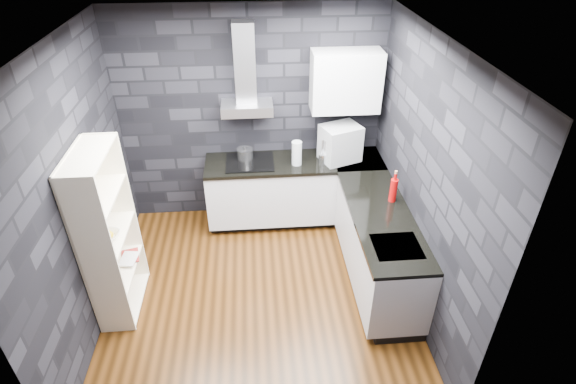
{
  "coord_description": "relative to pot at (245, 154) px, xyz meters",
  "views": [
    {
      "loc": [
        0.02,
        -3.53,
        3.62
      ],
      "look_at": [
        0.35,
        0.45,
        1.0
      ],
      "focal_mm": 28.0,
      "sensor_mm": 36.0,
      "label": 1
    }
  ],
  "objects": [
    {
      "name": "bookshelf",
      "position": [
        -1.32,
        -1.41,
        -0.07
      ],
      "size": [
        0.45,
        0.84,
        1.8
      ],
      "primitive_type": "cube",
      "rotation": [
        0.0,
        0.0,
        -0.15
      ],
      "color": "#F9EDCE",
      "rests_on": "ground"
    },
    {
      "name": "cooktop",
      "position": [
        0.05,
        -0.09,
        -0.06
      ],
      "size": [
        0.58,
        0.5,
        0.01
      ],
      "primitive_type": "cube",
      "color": "black",
      "rests_on": "counter_back_top"
    },
    {
      "name": "book_red",
      "position": [
        -1.32,
        -1.25,
        -0.4
      ],
      "size": [
        0.17,
        0.07,
        0.23
      ],
      "primitive_type": "imported",
      "rotation": [
        0.0,
        0.0,
        0.26
      ],
      "color": "maroon",
      "rests_on": "bookshelf"
    },
    {
      "name": "counter_corner_top",
      "position": [
        1.4,
        -0.09,
        -0.09
      ],
      "size": [
        0.62,
        0.62,
        0.04
      ],
      "primitive_type": "cube",
      "color": "black",
      "rests_on": "counter_right_cab"
    },
    {
      "name": "fruit_bowl",
      "position": [
        -1.32,
        -1.46,
        -0.03
      ],
      "size": [
        0.28,
        0.28,
        0.06
      ],
      "primitive_type": "imported",
      "rotation": [
        0.0,
        0.0,
        -0.23
      ],
      "color": "silver",
      "rests_on": "bookshelf"
    },
    {
      "name": "appliance_garage",
      "position": [
        1.16,
        -0.11,
        0.16
      ],
      "size": [
        0.54,
        0.48,
        0.45
      ],
      "primitive_type": "cube",
      "rotation": [
        0.0,
        0.0,
        0.36
      ],
      "color": "#9EA1A4",
      "rests_on": "counter_back_top"
    },
    {
      "name": "toekick_right",
      "position": [
        1.44,
        -1.29,
        -0.92
      ],
      "size": [
        0.5,
        1.78,
        0.1
      ],
      "primitive_type": "cube",
      "color": "black",
      "rests_on": "ground"
    },
    {
      "name": "counter_back_top",
      "position": [
        0.6,
        -0.1,
        -0.09
      ],
      "size": [
        2.2,
        0.62,
        0.04
      ],
      "primitive_type": "cube",
      "color": "black",
      "rests_on": "counter_back_cab"
    },
    {
      "name": "wall_back",
      "position": [
        0.1,
        0.23,
        0.38
      ],
      "size": [
        3.2,
        0.05,
        2.7
      ],
      "primitive_type": "cube",
      "color": "black",
      "rests_on": "ground"
    },
    {
      "name": "pot",
      "position": [
        0.0,
        0.0,
        0.0
      ],
      "size": [
        0.25,
        0.25,
        0.11
      ],
      "primitive_type": "cylinder",
      "rotation": [
        0.0,
        0.0,
        -0.39
      ],
      "color": "silver",
      "rests_on": "cooktop"
    },
    {
      "name": "red_bottle",
      "position": [
        1.56,
        -1.05,
        0.06
      ],
      "size": [
        0.08,
        0.08,
        0.26
      ],
      "primitive_type": "cylinder",
      "rotation": [
        0.0,
        0.0,
        0.05
      ],
      "color": "#960607",
      "rests_on": "counter_right_top"
    },
    {
      "name": "wall_front",
      "position": [
        0.1,
        -3.02,
        0.38
      ],
      "size": [
        3.2,
        0.05,
        2.7
      ],
      "primitive_type": "cube",
      "color": "black",
      "rests_on": "ground"
    },
    {
      "name": "counter_right_cab",
      "position": [
        1.4,
        -1.29,
        -0.49
      ],
      "size": [
        0.6,
        1.8,
        0.76
      ],
      "primitive_type": "cube",
      "color": "silver",
      "rests_on": "ground"
    },
    {
      "name": "hood_chimney",
      "position": [
        0.05,
        0.11,
        1.1
      ],
      "size": [
        0.24,
        0.2,
        0.9
      ],
      "primitive_type": "cube",
      "color": "#B7B8BC",
      "rests_on": "hood_body"
    },
    {
      "name": "book_second",
      "position": [
        -1.31,
        -1.28,
        -0.38
      ],
      "size": [
        0.17,
        0.04,
        0.23
      ],
      "primitive_type": "imported",
      "rotation": [
        0.0,
        0.0,
        -0.13
      ],
      "color": "#B2B2B2",
      "rests_on": "bookshelf"
    },
    {
      "name": "wall_right",
      "position": [
        1.73,
        -1.39,
        0.38
      ],
      "size": [
        0.05,
        3.2,
        2.7
      ],
      "primitive_type": "cube",
      "color": "black",
      "rests_on": "ground"
    },
    {
      "name": "counter_back_cab",
      "position": [
        0.6,
        -0.09,
        -0.49
      ],
      "size": [
        2.2,
        0.6,
        0.76
      ],
      "primitive_type": "cube",
      "color": "silver",
      "rests_on": "ground"
    },
    {
      "name": "counter_right_top",
      "position": [
        1.39,
        -1.29,
        -0.09
      ],
      "size": [
        0.62,
        1.8,
        0.04
      ],
      "primitive_type": "cube",
      "color": "black",
      "rests_on": "counter_right_cab"
    },
    {
      "name": "storage_jar",
      "position": [
        0.63,
        -0.11,
        -0.02
      ],
      "size": [
        0.1,
        0.1,
        0.1
      ],
      "primitive_type": "cylinder",
      "rotation": [
        0.0,
        0.0,
        0.27
      ],
      "color": "beige",
      "rests_on": "counter_back_top"
    },
    {
      "name": "toekick_back",
      "position": [
        0.6,
        -0.05,
        -0.92
      ],
      "size": [
        2.18,
        0.5,
        0.1
      ],
      "primitive_type": "cube",
      "color": "black",
      "rests_on": "ground"
    },
    {
      "name": "sink_rim",
      "position": [
        1.4,
        -1.79,
        -0.08
      ],
      "size": [
        0.44,
        0.4,
        0.01
      ],
      "primitive_type": "cube",
      "color": "#B7B8BC",
      "rests_on": "counter_right_top"
    },
    {
      "name": "hood_body",
      "position": [
        0.05,
        0.04,
        0.59
      ],
      "size": [
        0.6,
        0.34,
        0.12
      ],
      "primitive_type": "cube",
      "color": "#B7B8BC",
      "rests_on": "wall_back"
    },
    {
      "name": "utensil_crock",
      "position": [
        0.94,
        -0.19,
        -0.0
      ],
      "size": [
        0.12,
        0.12,
        0.13
      ],
      "primitive_type": "cylinder",
      "rotation": [
        0.0,
        0.0,
        -0.16
      ],
      "color": "silver",
      "rests_on": "counter_back_top"
    },
    {
      "name": "ground",
      "position": [
        0.1,
        -1.39,
        -0.97
      ],
      "size": [
        3.2,
        3.2,
        0.0
      ],
      "primitive_type": "plane",
      "color": "#44240B"
    },
    {
      "name": "glass_vase",
      "position": [
        0.62,
        -0.18,
        0.08
      ],
      "size": [
        0.16,
        0.16,
        0.3
      ],
      "primitive_type": "cylinder",
      "rotation": [
        0.0,
        0.0,
        -0.39
      ],
      "color": "#B6BFC2",
      "rests_on": "counter_back_top"
    },
    {
      "name": "ceiling",
      "position": [
        0.1,
        -1.39,
        1.73
      ],
      "size": [
        3.2,
        3.2,
        0.0
      ],
      "primitive_type": "plane",
      "rotation": [
        3.14,
        0.0,
        0.0
      ],
      "color": "silver"
    },
    {
      "name": "wall_left",
      "position": [
        -1.52,
        -1.39,
        0.38
      ],
      "size": [
        0.05,
        3.2,
        2.7
      ],
      "primitive_type": "cube",
      "color": "black",
      "rests_on": "ground"
    },
    {
      "name": "upper_cabinet",
      "position": [
        1.2,
        0.03,
        0.88
      ],
      "size": [
        0.8,
        0.35,
        0.7
      ],
      "primitive_type": "cube",
      "color": "silver",
      "rests_on": "wall_back"
    }
  ]
}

